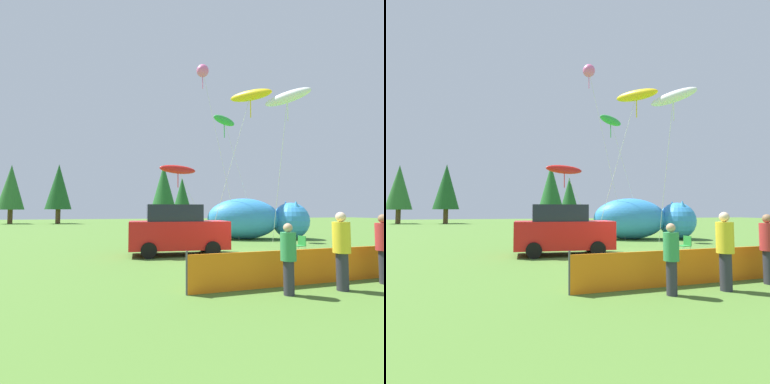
{
  "view_description": "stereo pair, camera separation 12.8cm",
  "coord_description": "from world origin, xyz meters",
  "views": [
    {
      "loc": [
        -5.41,
        -11.49,
        1.96
      ],
      "look_at": [
        -0.93,
        5.91,
        3.07
      ],
      "focal_mm": 28.0,
      "sensor_mm": 36.0,
      "label": 1
    },
    {
      "loc": [
        -5.29,
        -11.52,
        1.96
      ],
      "look_at": [
        -0.93,
        5.91,
        3.07
      ],
      "focal_mm": 28.0,
      "sensor_mm": 36.0,
      "label": 2
    }
  ],
  "objects": [
    {
      "name": "kite_green_fish",
      "position": [
        2.45,
        9.27,
        8.66
      ],
      "size": [
        3.0,
        2.39,
        9.16
      ],
      "color": "silver",
      "rests_on": "ground"
    },
    {
      "name": "safety_fence",
      "position": [
        -0.25,
        -4.44,
        0.46
      ],
      "size": [
        7.1,
        0.46,
        1.01
      ],
      "rotation": [
        0.0,
        0.0,
        0.06
      ],
      "color": "orange",
      "rests_on": "ground"
    },
    {
      "name": "horizon_tree_east",
      "position": [
        3.88,
        30.24,
        4.1
      ],
      "size": [
        2.8,
        2.8,
        6.67
      ],
      "color": "brown",
      "rests_on": "ground"
    },
    {
      "name": "horizon_tree_west",
      "position": [
        -20.4,
        38.1,
        5.38
      ],
      "size": [
        3.67,
        3.67,
        8.76
      ],
      "color": "brown",
      "rests_on": "ground"
    },
    {
      "name": "spectator_in_green_shirt",
      "position": [
        0.03,
        -5.2,
        1.05
      ],
      "size": [
        0.42,
        0.42,
        1.92
      ],
      "color": "#2D2D38",
      "rests_on": "ground"
    },
    {
      "name": "kite_red_lizard",
      "position": [
        -1.07,
        9.35,
        4.87
      ],
      "size": [
        3.78,
        1.65,
        5.26
      ],
      "color": "silver",
      "rests_on": "ground"
    },
    {
      "name": "ground_plane",
      "position": [
        0.0,
        0.0,
        0.0
      ],
      "size": [
        120.0,
        120.0,
        0.0
      ],
      "primitive_type": "plane",
      "color": "#4C752D"
    },
    {
      "name": "folding_chair",
      "position": [
        2.42,
        0.06,
        0.5
      ],
      "size": [
        0.55,
        0.54,
        0.85
      ],
      "rotation": [
        0.0,
        0.0,
        -2.94
      ],
      "color": "#267F33",
      "rests_on": "ground"
    },
    {
      "name": "kite_yellow_hero",
      "position": [
        2.05,
        3.98,
        8.55
      ],
      "size": [
        3.32,
        2.44,
        8.95
      ],
      "color": "silver",
      "rests_on": "ground"
    },
    {
      "name": "inflatable_cat",
      "position": [
        3.99,
        7.4,
        1.28
      ],
      "size": [
        7.2,
        3.87,
        2.78
      ],
      "rotation": [
        0.0,
        0.0,
        -0.22
      ],
      "color": "#338CD8",
      "rests_on": "ground"
    },
    {
      "name": "spectator_in_black_shirt",
      "position": [
        1.63,
        -4.91,
        1.01
      ],
      "size": [
        0.4,
        0.4,
        1.85
      ],
      "color": "#2D2D38",
      "rests_on": "ground"
    },
    {
      "name": "horizon_tree_northeast",
      "position": [
        -13.64,
        36.87,
        5.49
      ],
      "size": [
        3.75,
        3.75,
        8.94
      ],
      "color": "brown",
      "rests_on": "ground"
    },
    {
      "name": "kite_pink_octopus",
      "position": [
        0.52,
        8.41,
        11.85
      ],
      "size": [
        2.53,
        1.89,
        12.36
      ],
      "color": "silver",
      "rests_on": "ground"
    },
    {
      "name": "horizon_tree_mid",
      "position": [
        2.09,
        35.84,
        5.75
      ],
      "size": [
        3.92,
        3.92,
        9.36
      ],
      "color": "brown",
      "rests_on": "ground"
    },
    {
      "name": "parked_car",
      "position": [
        -2.7,
        1.59,
        1.08
      ],
      "size": [
        4.42,
        2.25,
        2.21
      ],
      "rotation": [
        0.0,
        0.0,
        -0.07
      ],
      "color": "red",
      "rests_on": "ground"
    },
    {
      "name": "spectator_in_yellow_shirt",
      "position": [
        -1.47,
        -5.23,
        0.9
      ],
      "size": [
        0.36,
        0.36,
        1.66
      ],
      "color": "#2D2D38",
      "rests_on": "ground"
    },
    {
      "name": "kite_white_ghost",
      "position": [
        3.52,
        2.51,
        8.03
      ],
      "size": [
        2.14,
        4.02,
        8.53
      ],
      "color": "silver",
      "rests_on": "ground"
    }
  ]
}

